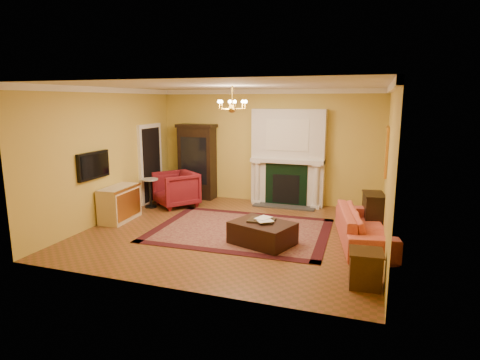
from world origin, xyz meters
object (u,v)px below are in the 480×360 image
at_px(coral_sofa, 365,221).
at_px(console_table, 373,212).
at_px(end_table, 365,269).
at_px(leather_ottoman, 262,233).
at_px(pedestal_table, 150,191).
at_px(china_cabinet, 197,163).
at_px(commode, 120,204).
at_px(wingback_armchair, 176,187).

height_order(coral_sofa, console_table, coral_sofa).
bearing_deg(end_table, leather_ottoman, 147.73).
xyz_separation_m(pedestal_table, end_table, (5.38, -2.88, -0.18)).
xyz_separation_m(china_cabinet, pedestal_table, (-0.71, -1.35, -0.55)).
bearing_deg(leather_ottoman, console_table, 59.48).
relative_size(commode, leather_ottoman, 0.94).
bearing_deg(china_cabinet, leather_ottoman, -46.35).
bearing_deg(pedestal_table, coral_sofa, -10.61).
distance_m(china_cabinet, coral_sofa, 5.18).
bearing_deg(end_table, china_cabinet, 137.80).
xyz_separation_m(china_cabinet, coral_sofa, (4.59, -2.34, -0.55)).
relative_size(pedestal_table, end_table, 1.44).
bearing_deg(commode, leather_ottoman, -10.67).
distance_m(china_cabinet, commode, 2.74).
distance_m(china_cabinet, leather_ottoman, 4.15).
relative_size(china_cabinet, pedestal_table, 2.63).
xyz_separation_m(china_cabinet, leather_ottoman, (2.75, -3.02, -0.77)).
bearing_deg(wingback_armchair, pedestal_table, -110.25).
bearing_deg(coral_sofa, wingback_armchair, 63.51).
distance_m(pedestal_table, end_table, 6.11).
bearing_deg(commode, pedestal_table, 83.51).
distance_m(commode, end_table, 5.70).
height_order(china_cabinet, console_table, china_cabinet).
bearing_deg(leather_ottoman, coral_sofa, 39.61).
bearing_deg(end_table, coral_sofa, 92.39).
relative_size(wingback_armchair, end_table, 1.90).
relative_size(pedestal_table, commode, 0.71).
bearing_deg(pedestal_table, commode, -93.22).
relative_size(china_cabinet, commode, 1.87).
xyz_separation_m(wingback_armchair, leather_ottoman, (2.90, -2.01, -0.27)).
bearing_deg(console_table, leather_ottoman, -149.00).
xyz_separation_m(china_cabinet, commode, (-0.78, -2.56, -0.60)).
height_order(end_table, leather_ottoman, end_table).
xyz_separation_m(coral_sofa, leather_ottoman, (-1.84, -0.68, -0.21)).
relative_size(wingback_armchair, commode, 0.93).
bearing_deg(leather_ottoman, pedestal_table, 173.66).
relative_size(pedestal_table, console_table, 1.00).
bearing_deg(leather_ottoman, wingback_armchair, 164.67).
distance_m(china_cabinet, console_table, 4.96).
xyz_separation_m(pedestal_table, leather_ottoman, (3.46, -1.67, -0.21)).
xyz_separation_m(console_table, leather_ottoman, (-1.98, -1.67, -0.15)).
bearing_deg(leather_ottoman, end_table, -12.83).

